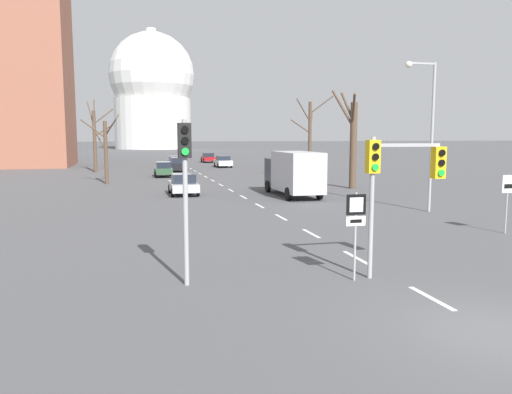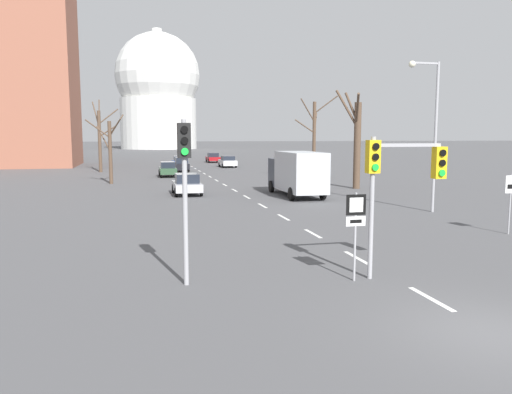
# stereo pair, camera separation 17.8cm
# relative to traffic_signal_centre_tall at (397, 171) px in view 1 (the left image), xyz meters

# --- Properties ---
(ground_plane) EXTENTS (800.00, 800.00, 0.00)m
(ground_plane) POSITION_rel_traffic_signal_centre_tall_xyz_m (-0.09, -4.53, -3.18)
(ground_plane) COLOR #4C4C4F
(lane_stripe_0) EXTENTS (0.16, 2.00, 0.01)m
(lane_stripe_0) POSITION_rel_traffic_signal_centre_tall_xyz_m (-0.09, -2.10, -3.17)
(lane_stripe_0) COLOR silver
(lane_stripe_0) RESTS_ON ground_plane
(lane_stripe_1) EXTENTS (0.16, 2.00, 0.01)m
(lane_stripe_1) POSITION_rel_traffic_signal_centre_tall_xyz_m (-0.09, 2.40, -3.17)
(lane_stripe_1) COLOR silver
(lane_stripe_1) RESTS_ON ground_plane
(lane_stripe_2) EXTENTS (0.16, 2.00, 0.01)m
(lane_stripe_2) POSITION_rel_traffic_signal_centre_tall_xyz_m (-0.09, 6.90, -3.17)
(lane_stripe_2) COLOR silver
(lane_stripe_2) RESTS_ON ground_plane
(lane_stripe_3) EXTENTS (0.16, 2.00, 0.01)m
(lane_stripe_3) POSITION_rel_traffic_signal_centre_tall_xyz_m (-0.09, 11.40, -3.17)
(lane_stripe_3) COLOR silver
(lane_stripe_3) RESTS_ON ground_plane
(lane_stripe_4) EXTENTS (0.16, 2.00, 0.01)m
(lane_stripe_4) POSITION_rel_traffic_signal_centre_tall_xyz_m (-0.09, 15.90, -3.17)
(lane_stripe_4) COLOR silver
(lane_stripe_4) RESTS_ON ground_plane
(lane_stripe_5) EXTENTS (0.16, 2.00, 0.01)m
(lane_stripe_5) POSITION_rel_traffic_signal_centre_tall_xyz_m (-0.09, 20.40, -3.17)
(lane_stripe_5) COLOR silver
(lane_stripe_5) RESTS_ON ground_plane
(lane_stripe_6) EXTENTS (0.16, 2.00, 0.01)m
(lane_stripe_6) POSITION_rel_traffic_signal_centre_tall_xyz_m (-0.09, 24.90, -3.17)
(lane_stripe_6) COLOR silver
(lane_stripe_6) RESTS_ON ground_plane
(lane_stripe_7) EXTENTS (0.16, 2.00, 0.01)m
(lane_stripe_7) POSITION_rel_traffic_signal_centre_tall_xyz_m (-0.09, 29.40, -3.17)
(lane_stripe_7) COLOR silver
(lane_stripe_7) RESTS_ON ground_plane
(lane_stripe_8) EXTENTS (0.16, 2.00, 0.01)m
(lane_stripe_8) POSITION_rel_traffic_signal_centre_tall_xyz_m (-0.09, 33.90, -3.17)
(lane_stripe_8) COLOR silver
(lane_stripe_8) RESTS_ON ground_plane
(lane_stripe_9) EXTENTS (0.16, 2.00, 0.01)m
(lane_stripe_9) POSITION_rel_traffic_signal_centre_tall_xyz_m (-0.09, 38.40, -3.17)
(lane_stripe_9) COLOR silver
(lane_stripe_9) RESTS_ON ground_plane
(lane_stripe_10) EXTENTS (0.16, 2.00, 0.01)m
(lane_stripe_10) POSITION_rel_traffic_signal_centre_tall_xyz_m (-0.09, 42.90, -3.17)
(lane_stripe_10) COLOR silver
(lane_stripe_10) RESTS_ON ground_plane
(lane_stripe_11) EXTENTS (0.16, 2.00, 0.01)m
(lane_stripe_11) POSITION_rel_traffic_signal_centre_tall_xyz_m (-0.09, 47.40, -3.17)
(lane_stripe_11) COLOR silver
(lane_stripe_11) RESTS_ON ground_plane
(lane_stripe_12) EXTENTS (0.16, 2.00, 0.01)m
(lane_stripe_12) POSITION_rel_traffic_signal_centre_tall_xyz_m (-0.09, 51.90, -3.17)
(lane_stripe_12) COLOR silver
(lane_stripe_12) RESTS_ON ground_plane
(lane_stripe_13) EXTENTS (0.16, 2.00, 0.01)m
(lane_stripe_13) POSITION_rel_traffic_signal_centre_tall_xyz_m (-0.09, 56.40, -3.17)
(lane_stripe_13) COLOR silver
(lane_stripe_13) RESTS_ON ground_plane
(traffic_signal_centre_tall) EXTENTS (2.53, 0.34, 4.20)m
(traffic_signal_centre_tall) POSITION_rel_traffic_signal_centre_tall_xyz_m (0.00, 0.00, 0.00)
(traffic_signal_centre_tall) COLOR #9E9EA3
(traffic_signal_centre_tall) RESTS_ON ground_plane
(traffic_signal_near_left) EXTENTS (0.36, 0.34, 4.68)m
(traffic_signal_near_left) POSITION_rel_traffic_signal_centre_tall_xyz_m (-6.18, 0.62, 0.09)
(traffic_signal_near_left) COLOR #9E9EA3
(traffic_signal_near_left) RESTS_ON ground_plane
(route_sign_post) EXTENTS (0.60, 0.08, 2.60)m
(route_sign_post) POSITION_rel_traffic_signal_centre_tall_xyz_m (-1.35, -0.13, -1.40)
(route_sign_post) COLOR #9E9EA3
(route_sign_post) RESTS_ON ground_plane
(speed_limit_sign) EXTENTS (0.60, 0.08, 2.60)m
(speed_limit_sign) POSITION_rel_traffic_signal_centre_tall_xyz_m (8.11, 4.84, -1.42)
(speed_limit_sign) COLOR #9E9EA3
(speed_limit_sign) RESTS_ON ground_plane
(street_lamp_right) EXTENTS (1.85, 0.36, 8.21)m
(street_lamp_right) POSITION_rel_traffic_signal_centre_tall_xyz_m (8.25, 11.31, 1.83)
(street_lamp_right) COLOR #9E9EA3
(street_lamp_right) RESTS_ON ground_plane
(sedan_near_left) EXTENTS (1.68, 3.96, 1.70)m
(sedan_near_left) POSITION_rel_traffic_signal_centre_tall_xyz_m (-2.35, 46.54, -2.32)
(sedan_near_left) COLOR black
(sedan_near_left) RESTS_ON ground_plane
(sedan_near_right) EXTENTS (1.76, 3.84, 1.57)m
(sedan_near_right) POSITION_rel_traffic_signal_centre_tall_xyz_m (-4.38, 39.38, -2.38)
(sedan_near_right) COLOR #2D4C33
(sedan_near_right) RESTS_ON ground_plane
(sedan_mid_centre) EXTENTS (1.97, 4.54, 1.54)m
(sedan_mid_centre) POSITION_rel_traffic_signal_centre_tall_xyz_m (4.54, 53.83, -2.40)
(sedan_mid_centre) COLOR silver
(sedan_mid_centre) RESTS_ON ground_plane
(sedan_far_left) EXTENTS (1.96, 4.10, 1.54)m
(sedan_far_left) POSITION_rel_traffic_signal_centre_tall_xyz_m (-4.00, 22.78, -2.40)
(sedan_far_left) COLOR #B7B7BC
(sedan_far_left) RESTS_ON ground_plane
(sedan_far_right) EXTENTS (1.94, 4.28, 1.54)m
(sedan_far_right) POSITION_rel_traffic_signal_centre_tall_xyz_m (4.47, 66.81, -2.39)
(sedan_far_right) COLOR maroon
(sedan_far_right) RESTS_ON ground_plane
(sedan_distant_centre) EXTENTS (1.88, 4.23, 1.60)m
(sedan_distant_centre) POSITION_rel_traffic_signal_centre_tall_xyz_m (-1.95, 53.64, -2.36)
(sedan_distant_centre) COLOR navy
(sedan_distant_centre) RESTS_ON ground_plane
(delivery_truck) EXTENTS (2.44, 7.20, 3.14)m
(delivery_truck) POSITION_rel_traffic_signal_centre_tall_xyz_m (3.46, 20.08, -1.48)
(delivery_truck) COLOR #333842
(delivery_truck) RESTS_ON ground_plane
(bare_tree_left_near) EXTENTS (3.32, 3.16, 6.21)m
(bare_tree_left_near) POSITION_rel_traffic_signal_centre_tall_xyz_m (-9.78, 32.77, -0.04)
(bare_tree_left_near) COLOR brown
(bare_tree_left_near) RESTS_ON ground_plane
(bare_tree_right_near) EXTENTS (1.59, 3.92, 7.98)m
(bare_tree_right_near) POSITION_rel_traffic_signal_centre_tall_xyz_m (9.67, 23.89, 0.69)
(bare_tree_right_near) COLOR brown
(bare_tree_right_near) RESTS_ON ground_plane
(bare_tree_left_far) EXTENTS (3.10, 3.32, 8.55)m
(bare_tree_left_far) POSITION_rel_traffic_signal_centre_tall_xyz_m (-11.64, 48.32, 0.95)
(bare_tree_left_far) COLOR brown
(bare_tree_left_far) RESTS_ON ground_plane
(bare_tree_right_far) EXTENTS (4.16, 2.27, 8.24)m
(bare_tree_right_far) POSITION_rel_traffic_signal_centre_tall_xyz_m (9.97, 34.59, 1.00)
(bare_tree_right_far) COLOR brown
(bare_tree_right_far) RESTS_ON ground_plane
(capitol_dome) EXTENTS (27.75, 27.75, 39.20)m
(capitol_dome) POSITION_rel_traffic_signal_centre_tall_xyz_m (-0.09, 158.27, 15.92)
(capitol_dome) COLOR silver
(capitol_dome) RESTS_ON ground_plane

